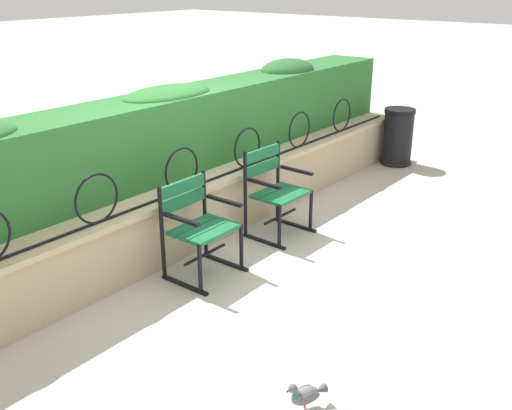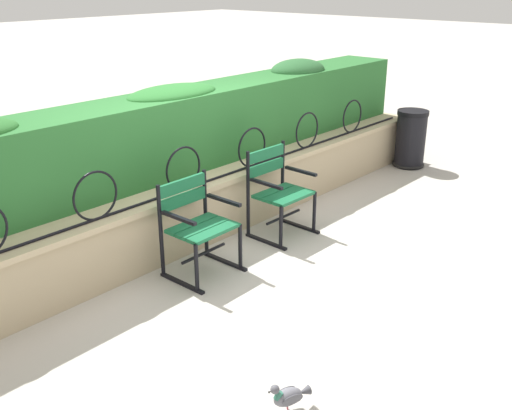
{
  "view_description": "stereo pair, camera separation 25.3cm",
  "coord_description": "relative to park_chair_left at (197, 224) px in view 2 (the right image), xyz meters",
  "views": [
    {
      "loc": [
        -3.84,
        -2.93,
        2.48
      ],
      "look_at": [
        0.0,
        0.12,
        0.55
      ],
      "focal_mm": 41.13,
      "sensor_mm": 36.0,
      "label": 1
    },
    {
      "loc": [
        -3.68,
        -3.12,
        2.48
      ],
      "look_at": [
        0.0,
        0.12,
        0.55
      ],
      "focal_mm": 41.13,
      "sensor_mm": 36.0,
      "label": 2
    }
  ],
  "objects": [
    {
      "name": "ground_plane",
      "position": [
        0.5,
        -0.36,
        -0.46
      ],
      "size": [
        60.0,
        60.0,
        0.0
      ],
      "primitive_type": "plane",
      "color": "#BCB7AD"
    },
    {
      "name": "stone_wall",
      "position": [
        0.5,
        0.48,
        -0.15
      ],
      "size": [
        7.77,
        0.41,
        0.61
      ],
      "color": "tan",
      "rests_on": "ground"
    },
    {
      "name": "iron_arch_fence",
      "position": [
        0.27,
        0.4,
        0.33
      ],
      "size": [
        7.22,
        0.02,
        0.42
      ],
      "color": "black",
      "rests_on": "stone_wall"
    },
    {
      "name": "hedge_row",
      "position": [
        0.53,
        0.97,
        0.57
      ],
      "size": [
        7.61,
        0.65,
        0.91
      ],
      "color": "#2D7033",
      "rests_on": "stone_wall"
    },
    {
      "name": "park_chair_left",
      "position": [
        0.0,
        0.0,
        0.0
      ],
      "size": [
        0.58,
        0.53,
        0.85
      ],
      "color": "#19663D",
      "rests_on": "ground"
    },
    {
      "name": "park_chair_right",
      "position": [
        1.11,
        -0.0,
        0.01
      ],
      "size": [
        0.58,
        0.53,
        0.89
      ],
      "color": "#19663D",
      "rests_on": "ground"
    },
    {
      "name": "pigeon_near_chairs",
      "position": [
        -0.89,
        -1.74,
        -0.35
      ],
      "size": [
        0.28,
        0.16,
        0.22
      ],
      "color": "slate",
      "rests_on": "ground"
    },
    {
      "name": "trash_bin",
      "position": [
        4.07,
        0.07,
        -0.09
      ],
      "size": [
        0.44,
        0.44,
        0.78
      ],
      "color": "black",
      "rests_on": "ground"
    }
  ]
}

